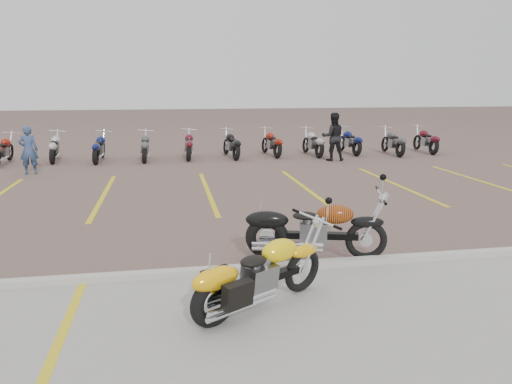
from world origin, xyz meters
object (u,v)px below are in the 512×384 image
person_a (28,150)px  person_b (333,137)px  yellow_cruiser (257,277)px  flame_cruiser (312,232)px

person_a → person_b: (10.48, 1.04, 0.12)m
yellow_cruiser → person_a: (-5.40, 10.99, 0.33)m
person_a → person_b: 10.54m
flame_cruiser → person_b: (3.85, 10.35, 0.43)m
yellow_cruiser → person_b: size_ratio=1.06×
yellow_cruiser → person_a: bearing=84.9°
person_a → person_b: person_b is taller
flame_cruiser → person_b: 11.05m
flame_cruiser → person_a: 11.43m
person_a → yellow_cruiser: bearing=105.8°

